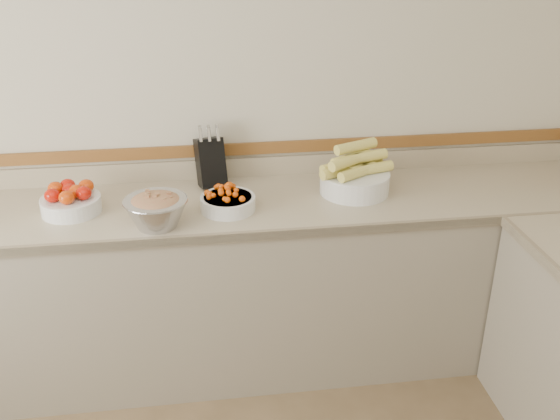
{
  "coord_description": "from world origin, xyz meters",
  "views": [
    {
      "loc": [
        0.02,
        -0.99,
        2.11
      ],
      "look_at": [
        0.35,
        1.35,
        1.0
      ],
      "focal_mm": 40.0,
      "sensor_mm": 36.0,
      "label": 1
    }
  ],
  "objects": [
    {
      "name": "rhubarb_bowl",
      "position": [
        -0.17,
        1.47,
        0.98
      ],
      "size": [
        0.28,
        0.28,
        0.16
      ],
      "color": "#B2B2BA",
      "rests_on": "counter_back"
    },
    {
      "name": "knife_block",
      "position": [
        0.08,
        1.9,
        1.03
      ],
      "size": [
        0.16,
        0.18,
        0.31
      ],
      "color": "black",
      "rests_on": "counter_back"
    },
    {
      "name": "cherry_tomato_bowl",
      "position": [
        0.14,
        1.6,
        0.95
      ],
      "size": [
        0.25,
        0.25,
        0.14
      ],
      "color": "white",
      "rests_on": "counter_back"
    },
    {
      "name": "tomato_bowl",
      "position": [
        -0.56,
        1.67,
        0.96
      ],
      "size": [
        0.27,
        0.27,
        0.13
      ],
      "color": "white",
      "rests_on": "counter_back"
    },
    {
      "name": "counter_back",
      "position": [
        0.0,
        1.68,
        0.45
      ],
      "size": [
        4.0,
        0.65,
        1.08
      ],
      "color": "tan",
      "rests_on": "ground_plane"
    },
    {
      "name": "back_wall",
      "position": [
        0.0,
        2.0,
        1.3
      ],
      "size": [
        4.0,
        0.0,
        4.0
      ],
      "primitive_type": "plane",
      "rotation": [
        1.57,
        0.0,
        0.0
      ],
      "color": "beige",
      "rests_on": "ground_plane"
    },
    {
      "name": "corn_bowl",
      "position": [
        0.76,
        1.71,
        0.98
      ],
      "size": [
        0.37,
        0.34,
        0.25
      ],
      "color": "white",
      "rests_on": "counter_back"
    }
  ]
}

